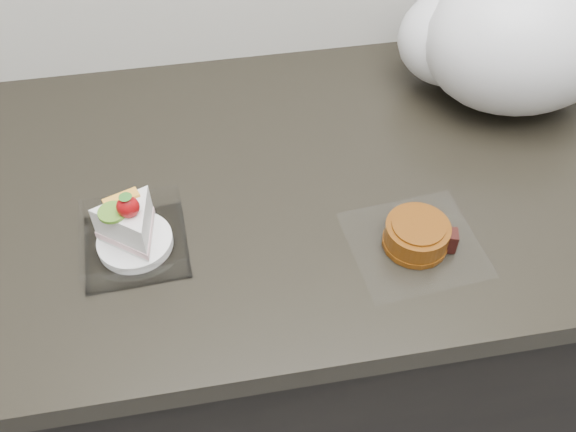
{
  "coord_description": "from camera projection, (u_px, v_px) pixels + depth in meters",
  "views": [
    {
      "loc": [
        -0.2,
        1.02,
        1.58
      ],
      "look_at": [
        -0.1,
        1.58,
        0.94
      ],
      "focal_mm": 40.0,
      "sensor_mm": 36.0,
      "label": 1
    }
  ],
  "objects": [
    {
      "name": "counter",
      "position": [
        327.0,
        327.0,
        1.3
      ],
      "size": [
        2.04,
        0.64,
        0.9
      ],
      "color": "black",
      "rests_on": "ground"
    },
    {
      "name": "cake_tray",
      "position": [
        133.0,
        233.0,
        0.84
      ],
      "size": [
        0.14,
        0.14,
        0.11
      ],
      "rotation": [
        0.0,
        0.0,
        0.05
      ],
      "color": "white",
      "rests_on": "counter"
    },
    {
      "name": "mooncake_wrap",
      "position": [
        417.0,
        237.0,
        0.86
      ],
      "size": [
        0.19,
        0.18,
        0.04
      ],
      "rotation": [
        0.0,
        0.0,
        0.26
      ],
      "color": "white",
      "rests_on": "counter"
    },
    {
      "name": "plastic_bag",
      "position": [
        511.0,
        37.0,
        0.99
      ],
      "size": [
        0.4,
        0.34,
        0.29
      ],
      "rotation": [
        0.0,
        0.0,
        -0.37
      ],
      "color": "silver",
      "rests_on": "counter"
    }
  ]
}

